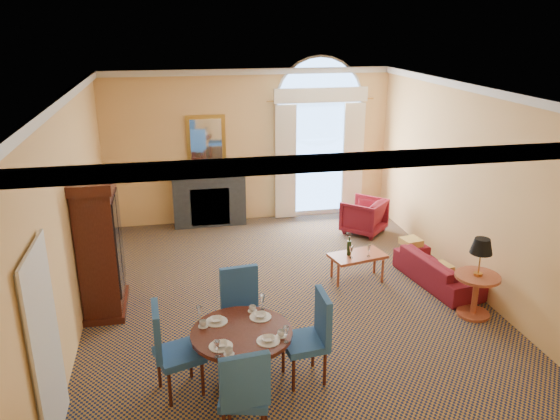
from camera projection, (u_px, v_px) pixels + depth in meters
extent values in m
plane|color=#131C3C|center=(286.00, 299.00, 8.52)|extent=(7.50, 7.50, 0.00)
cube|color=#F7C376|center=(249.00, 147.00, 11.46)|extent=(6.00, 0.04, 3.20)
cube|color=#F7C376|center=(72.00, 215.00, 7.43)|extent=(0.04, 7.50, 3.20)
cube|color=#F7C376|center=(473.00, 190.00, 8.55)|extent=(0.04, 7.50, 3.20)
cube|color=white|center=(287.00, 91.00, 7.46)|extent=(6.00, 7.50, 0.04)
cube|color=silver|center=(287.00, 95.00, 7.48)|extent=(6.00, 7.50, 0.12)
cube|color=silver|center=(46.00, 350.00, 5.40)|extent=(0.08, 0.90, 2.06)
cube|color=#303539|center=(209.00, 197.00, 11.44)|extent=(1.50, 0.40, 1.20)
cube|color=#303539|center=(208.00, 168.00, 11.20)|extent=(1.60, 0.46, 0.08)
cube|color=gold|center=(206.00, 139.00, 11.20)|extent=(0.80, 0.04, 1.00)
cube|color=white|center=(206.00, 140.00, 11.18)|extent=(0.64, 0.02, 0.84)
cube|color=silver|center=(318.00, 160.00, 11.84)|extent=(1.90, 0.04, 2.50)
cube|color=#81A8D9|center=(318.00, 160.00, 11.83)|extent=(1.70, 0.02, 2.30)
cylinder|color=silver|center=(320.00, 102.00, 11.43)|extent=(1.90, 0.04, 1.90)
cube|color=silver|center=(286.00, 163.00, 11.59)|extent=(0.45, 0.06, 2.45)
cube|color=silver|center=(353.00, 159.00, 11.87)|extent=(0.45, 0.06, 2.45)
cube|color=silver|center=(321.00, 95.00, 11.27)|extent=(2.00, 0.08, 0.30)
cube|color=#38140C|center=(100.00, 250.00, 7.94)|extent=(0.53, 0.96, 1.91)
cube|color=#38140C|center=(92.00, 181.00, 7.60)|extent=(0.59, 1.05, 0.15)
cube|color=#38140C|center=(107.00, 305.00, 8.24)|extent=(0.59, 1.05, 0.10)
cylinder|color=#38140C|center=(242.00, 333.00, 6.26)|extent=(1.18, 1.18, 0.05)
cylinder|color=#38140C|center=(242.00, 361.00, 6.39)|extent=(0.16, 0.16, 0.69)
cylinder|color=#38140C|center=(243.00, 383.00, 6.49)|extent=(0.59, 0.59, 0.06)
cylinder|color=silver|center=(260.00, 317.00, 6.55)|extent=(0.27, 0.27, 0.01)
imported|color=silver|center=(260.00, 315.00, 6.54)|extent=(0.15, 0.15, 0.04)
imported|color=silver|center=(252.00, 308.00, 6.67)|extent=(0.09, 0.09, 0.07)
cylinder|color=silver|center=(216.00, 321.00, 6.45)|extent=(0.27, 0.27, 0.01)
imported|color=silver|center=(216.00, 320.00, 6.44)|extent=(0.15, 0.15, 0.04)
imported|color=silver|center=(203.00, 323.00, 6.34)|extent=(0.09, 0.09, 0.07)
cylinder|color=silver|center=(221.00, 346.00, 5.96)|extent=(0.27, 0.27, 0.01)
imported|color=silver|center=(221.00, 344.00, 5.95)|extent=(0.15, 0.15, 0.04)
imported|color=silver|center=(229.00, 351.00, 5.81)|extent=(0.09, 0.09, 0.07)
cylinder|color=silver|center=(268.00, 341.00, 6.06)|extent=(0.27, 0.27, 0.01)
imported|color=silver|center=(268.00, 339.00, 6.05)|extent=(0.15, 0.15, 0.04)
imported|color=silver|center=(281.00, 333.00, 6.14)|extent=(0.09, 0.09, 0.07)
cube|color=#224D88|center=(240.00, 319.00, 6.99)|extent=(0.62, 0.62, 0.09)
cube|color=#224D88|center=(239.00, 288.00, 7.10)|extent=(0.50, 0.13, 0.60)
cylinder|color=#38140C|center=(248.00, 326.00, 7.33)|extent=(0.04, 0.04, 0.45)
cylinder|color=#38140C|center=(221.00, 333.00, 7.16)|extent=(0.04, 0.04, 0.45)
cylinder|color=#38140C|center=(261.00, 340.00, 7.01)|extent=(0.04, 0.04, 0.45)
cylinder|color=#38140C|center=(233.00, 348.00, 6.83)|extent=(0.04, 0.04, 0.45)
cube|color=#224D88|center=(245.00, 395.00, 5.57)|extent=(0.60, 0.60, 0.09)
cube|color=#224D88|center=(245.00, 382.00, 5.25)|extent=(0.50, 0.13, 0.60)
cylinder|color=#38140C|center=(229.00, 404.00, 5.85)|extent=(0.04, 0.04, 0.45)
cylinder|color=#38140C|center=(265.00, 405.00, 5.83)|extent=(0.04, 0.04, 0.45)
cube|color=#224D88|center=(304.00, 343.00, 6.47)|extent=(0.55, 0.55, 0.09)
cube|color=#224D88|center=(323.00, 317.00, 6.40)|extent=(0.08, 0.50, 0.60)
cylinder|color=#38140C|center=(325.00, 368.00, 6.44)|extent=(0.04, 0.04, 0.45)
cylinder|color=#38140C|center=(313.00, 350.00, 6.79)|extent=(0.04, 0.04, 0.45)
cylinder|color=#38140C|center=(294.00, 375.00, 6.33)|extent=(0.04, 0.04, 0.45)
cylinder|color=#38140C|center=(283.00, 356.00, 6.68)|extent=(0.04, 0.04, 0.45)
cube|color=#224D88|center=(179.00, 355.00, 6.24)|extent=(0.63, 0.63, 0.09)
cube|color=#224D88|center=(157.00, 331.00, 6.10)|extent=(0.10, 0.50, 0.60)
cylinder|color=#38140C|center=(159.00, 371.00, 6.40)|extent=(0.04, 0.04, 0.45)
cylinder|color=#38140C|center=(170.00, 389.00, 6.08)|extent=(0.04, 0.04, 0.45)
cylinder|color=#38140C|center=(191.00, 361.00, 6.58)|extent=(0.04, 0.04, 0.45)
cylinder|color=#38140C|center=(203.00, 379.00, 6.26)|extent=(0.04, 0.04, 0.45)
imported|color=maroon|center=(438.00, 270.00, 8.95)|extent=(0.92, 1.77, 0.49)
imported|color=maroon|center=(364.00, 216.00, 11.07)|extent=(1.09, 1.09, 0.71)
cube|color=#AC5033|center=(358.00, 256.00, 9.02)|extent=(0.99, 0.68, 0.05)
cylinder|color=#AC5033|center=(338.00, 275.00, 8.85)|extent=(0.04, 0.04, 0.40)
cylinder|color=#AC5033|center=(382.00, 271.00, 9.00)|extent=(0.04, 0.04, 0.40)
cylinder|color=#AC5033|center=(332.00, 266.00, 9.19)|extent=(0.04, 0.04, 0.40)
cylinder|color=#AC5033|center=(375.00, 262.00, 9.33)|extent=(0.04, 0.04, 0.40)
cylinder|color=#AC5033|center=(478.00, 277.00, 7.85)|extent=(0.65, 0.65, 0.04)
cylinder|color=#AC5033|center=(475.00, 297.00, 7.96)|extent=(0.09, 0.09, 0.60)
cylinder|color=#AC5033|center=(473.00, 313.00, 8.05)|extent=(0.47, 0.47, 0.04)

